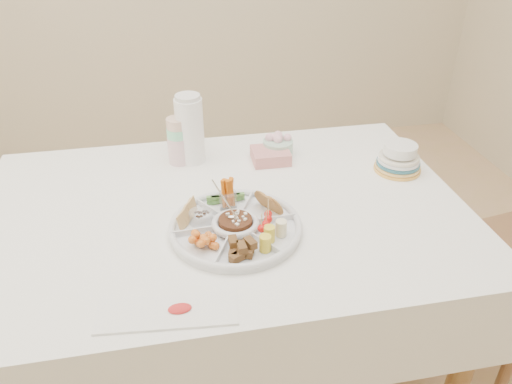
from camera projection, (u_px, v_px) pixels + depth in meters
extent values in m
plane|color=tan|center=(230.00, 368.00, 1.96)|extent=(4.00, 4.00, 0.00)
cube|color=white|center=(227.00, 297.00, 1.76)|extent=(1.52, 1.02, 0.76)
cylinder|color=silver|center=(235.00, 225.00, 1.44)|extent=(0.40, 0.40, 0.04)
cylinder|color=black|center=(235.00, 223.00, 1.44)|extent=(0.10, 0.10, 0.04)
cylinder|color=silver|center=(178.00, 134.00, 1.76)|extent=(0.10, 0.10, 0.22)
cylinder|color=white|center=(190.00, 128.00, 1.76)|extent=(0.10, 0.10, 0.26)
cylinder|color=#96C0A1|center=(278.00, 144.00, 1.84)|extent=(0.12, 0.12, 0.08)
cube|color=tan|center=(271.00, 156.00, 1.81)|extent=(0.13, 0.12, 0.04)
cylinder|color=gold|center=(399.00, 157.00, 1.74)|extent=(0.20, 0.20, 0.10)
cube|color=white|center=(167.00, 312.00, 1.18)|extent=(0.34, 0.14, 0.01)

